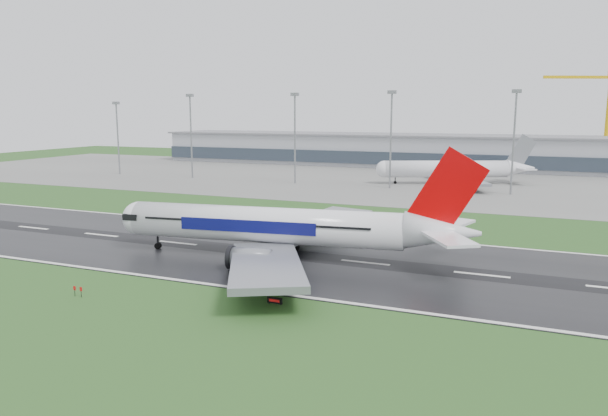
% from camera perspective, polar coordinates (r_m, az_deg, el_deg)
% --- Properties ---
extents(ground, '(520.00, 520.00, 0.00)m').
position_cam_1_polar(ground, '(119.28, -12.61, -3.49)').
color(ground, '#21481A').
rests_on(ground, ground).
extents(runway, '(400.00, 45.00, 0.10)m').
position_cam_1_polar(runway, '(119.27, -12.61, -3.47)').
color(runway, black).
rests_on(runway, ground).
extents(apron, '(400.00, 130.00, 0.08)m').
position_cam_1_polar(apron, '(231.36, 5.45, 3.01)').
color(apron, slate).
rests_on(apron, ground).
extents(terminal, '(240.00, 36.00, 15.00)m').
position_cam_1_polar(terminal, '(288.35, 9.01, 5.74)').
color(terminal, '#999CA4').
rests_on(terminal, ground).
extents(main_airliner, '(75.86, 73.11, 19.97)m').
position_cam_1_polar(main_airliner, '(102.93, -1.55, 0.39)').
color(main_airliner, white).
rests_on(main_airliner, runway).
extents(parked_airliner, '(78.11, 75.94, 17.76)m').
position_cam_1_polar(parked_airliner, '(218.77, 14.78, 4.70)').
color(parked_airliner, white).
rests_on(parked_airliner, apron).
extents(tower_crane, '(42.56, 21.54, 45.10)m').
position_cam_1_polar(tower_crane, '(296.07, 28.26, 7.73)').
color(tower_crane, gold).
rests_on(tower_crane, ground).
extents(runway_sign, '(2.27, 0.96, 1.04)m').
position_cam_1_polar(runway_sign, '(80.38, -2.97, -9.34)').
color(runway_sign, black).
rests_on(runway_sign, ground).
extents(floodmast_0, '(0.64, 0.64, 29.80)m').
position_cam_1_polar(floodmast_0, '(257.00, -18.24, 6.56)').
color(floodmast_0, gray).
rests_on(floodmast_0, ground).
extents(floodmast_1, '(0.64, 0.64, 32.58)m').
position_cam_1_polar(floodmast_1, '(234.45, -11.30, 6.94)').
color(floodmast_1, gray).
rests_on(floodmast_1, ground).
extents(floodmast_2, '(0.64, 0.64, 32.45)m').
position_cam_1_polar(floodmast_2, '(212.50, -0.92, 6.85)').
color(floodmast_2, gray).
rests_on(floodmast_2, ground).
extents(floodmast_3, '(0.64, 0.64, 32.78)m').
position_cam_1_polar(floodmast_3, '(200.79, 8.74, 6.62)').
color(floodmast_3, gray).
rests_on(floodmast_3, ground).
extents(floodmast_4, '(0.64, 0.64, 32.56)m').
position_cam_1_polar(floodmast_4, '(195.13, 20.36, 6.01)').
color(floodmast_4, gray).
rests_on(floodmast_4, ground).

